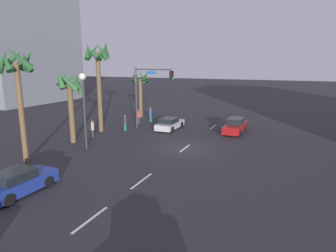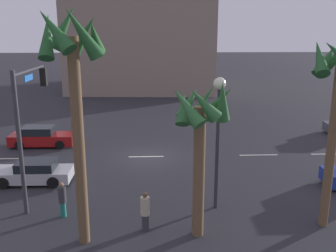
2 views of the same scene
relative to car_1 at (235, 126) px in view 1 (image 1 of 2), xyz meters
The scene contains 19 objects.
ground_plane 8.20m from the car_1, 160.53° to the left, with size 220.00×220.00×0.00m, color #28282D.
lane_stripe_1 20.25m from the car_1, behind, with size 2.52×0.14×0.01m, color silver.
lane_stripe_2 15.43m from the car_1, 169.82° to the left, with size 2.59×0.14×0.01m, color silver.
lane_stripe_3 8.08m from the car_1, 160.23° to the left, with size 2.32×0.14×0.01m, color silver.
lane_stripe_4 3.24m from the car_1, 59.27° to the left, with size 2.16×0.14×0.01m, color silver.
car_1 is the anchor object (origin of this frame).
car_2 21.02m from the car_1, 157.39° to the left, with size 4.12×1.94×1.36m.
car_3 6.91m from the car_1, 101.73° to the left, with size 4.27×1.87×1.25m.
traffic_signal 9.98m from the car_1, 103.55° to the left, with size 0.38×4.57×6.62m.
streetlamp 15.45m from the car_1, 137.06° to the left, with size 0.56×0.56×6.24m.
pedestrian_0 11.33m from the car_1, 90.44° to the left, with size 0.39×0.39×1.73m.
pedestrian_1 11.52m from the car_1, 109.87° to the left, with size 0.48×0.48×1.66m.
pedestrian_2 10.61m from the car_1, 82.40° to the left, with size 0.47×0.47×1.77m.
pedestrian_3 14.40m from the car_1, 122.14° to the left, with size 0.45×0.45×1.72m.
palm_tree_0 14.25m from the car_1, 73.65° to the left, with size 2.53×2.47×6.27m.
palm_tree_1 15.27m from the car_1, 111.83° to the left, with size 2.50×2.75×9.25m.
palm_tree_2 16.51m from the car_1, 128.20° to the left, with size 2.87×2.81×6.56m.
palm_tree_3 20.34m from the car_1, 141.78° to the left, with size 2.48×2.86×8.16m.
building_3 44.19m from the car_1, 76.48° to the left, with size 18.43×10.69×33.81m, color slate.
Camera 1 is at (-22.06, -8.11, 7.00)m, focal length 31.20 mm.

